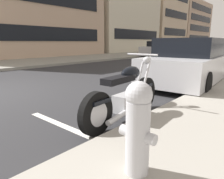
% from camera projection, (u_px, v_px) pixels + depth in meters
% --- Properties ---
extents(sidewalk_far_curb, '(120.00, 5.00, 0.14)m').
position_uv_depth(sidewalk_far_curb, '(107.00, 56.00, 18.48)').
color(sidewalk_far_curb, gray).
rests_on(sidewalk_far_curb, ground).
extents(parking_stall_stripe, '(0.12, 2.20, 0.01)m').
position_uv_depth(parking_stall_stripe, '(71.00, 129.00, 3.24)').
color(parking_stall_stripe, silver).
rests_on(parking_stall_stripe, ground).
extents(parked_motorcycle, '(2.14, 0.62, 1.12)m').
position_uv_depth(parked_motorcycle, '(126.00, 96.00, 3.55)').
color(parked_motorcycle, black).
rests_on(parked_motorcycle, ground).
extents(parked_car_behind_motorcycle, '(4.64, 2.08, 1.44)m').
position_uv_depth(parked_car_behind_motorcycle, '(191.00, 63.00, 6.72)').
color(parked_car_behind_motorcycle, silver).
rests_on(parked_car_behind_motorcycle, ground).
extents(car_opposite_curb, '(4.05, 1.84, 1.40)m').
position_uv_depth(car_opposite_curb, '(159.00, 49.00, 18.94)').
color(car_opposite_curb, silver).
rests_on(car_opposite_curb, ground).
extents(fire_hydrant, '(0.24, 0.36, 0.87)m').
position_uv_depth(fire_hydrant, '(138.00, 126.00, 1.85)').
color(fire_hydrant, '#B7B7BC').
rests_on(fire_hydrant, sidewalk_near_curb).
extents(townhouse_mid_block, '(13.34, 9.60, 8.84)m').
position_uv_depth(townhouse_mid_block, '(15.00, 7.00, 18.62)').
color(townhouse_mid_block, tan).
rests_on(townhouse_mid_block, ground).
extents(townhouse_corner_block, '(10.74, 9.41, 9.98)m').
position_uv_depth(townhouse_corner_block, '(110.00, 14.00, 27.88)').
color(townhouse_corner_block, beige).
rests_on(townhouse_corner_block, ground).
extents(townhouse_near_left, '(9.27, 11.15, 12.94)m').
position_uv_depth(townhouse_near_left, '(147.00, 12.00, 36.06)').
color(townhouse_near_left, beige).
rests_on(townhouse_near_left, ground).
extents(townhouse_far_uphill, '(13.20, 10.19, 9.23)m').
position_uv_depth(townhouse_far_uphill, '(177.00, 26.00, 44.71)').
color(townhouse_far_uphill, tan).
rests_on(townhouse_far_uphill, ground).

